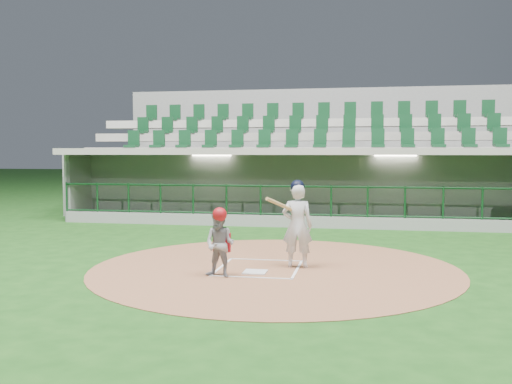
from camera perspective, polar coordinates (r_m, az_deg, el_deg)
ground at (r=11.53m, az=0.56°, el=-7.39°), size 120.00×120.00×0.00m
dirt_circle at (r=11.29m, az=1.89°, el=-7.61°), size 7.20×7.20×0.01m
home_plate at (r=10.85m, az=-0.09°, el=-7.99°), size 0.43×0.43×0.02m
batter_box_chalk at (r=11.24m, az=0.29°, el=-7.60°), size 1.55×1.80×0.01m
dugout_structure at (r=19.11m, az=4.90°, el=0.02°), size 16.40×3.70×3.00m
seating_deck at (r=22.14m, az=5.44°, el=1.78°), size 17.00×6.72×5.15m
batter at (r=11.21m, az=4.14°, el=-3.16°), size 0.84×0.85×1.73m
catcher at (r=10.40m, az=-3.63°, el=-5.08°), size 0.66×0.56×1.27m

